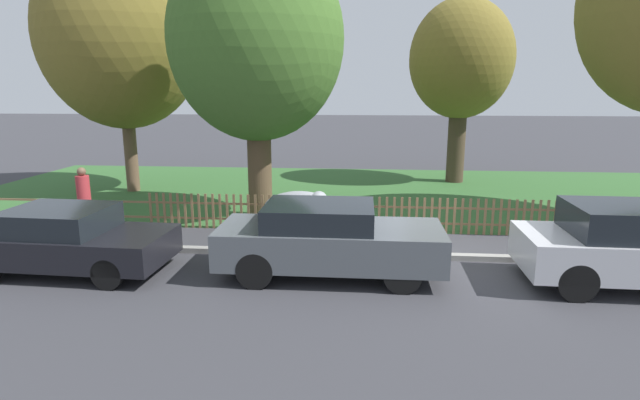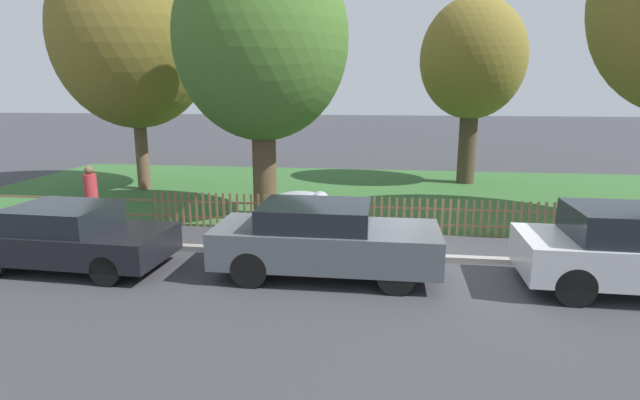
# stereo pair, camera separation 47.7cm
# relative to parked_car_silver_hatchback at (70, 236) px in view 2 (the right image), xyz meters

# --- Properties ---
(ground_plane) EXTENTS (120.00, 120.00, 0.00)m
(ground_plane) POSITION_rel_parked_car_silver_hatchback_xyz_m (7.54, 1.24, -0.65)
(ground_plane) COLOR #38383D
(kerb_stone) EXTENTS (30.71, 0.20, 0.12)m
(kerb_stone) POSITION_rel_parked_car_silver_hatchback_xyz_m (7.54, 1.34, -0.59)
(kerb_stone) COLOR gray
(kerb_stone) RESTS_ON ground
(grass_strip) EXTENTS (30.71, 10.07, 0.01)m
(grass_strip) POSITION_rel_parked_car_silver_hatchback_xyz_m (7.54, 8.31, -0.64)
(grass_strip) COLOR #33602D
(grass_strip) RESTS_ON ground
(park_fence) EXTENTS (30.71, 0.05, 0.91)m
(park_fence) POSITION_rel_parked_car_silver_hatchback_xyz_m (7.54, 3.29, -0.20)
(park_fence) COLOR olive
(park_fence) RESTS_ON ground
(parked_car_silver_hatchback) EXTENTS (3.91, 1.88, 1.28)m
(parked_car_silver_hatchback) POSITION_rel_parked_car_silver_hatchback_xyz_m (0.00, 0.00, 0.00)
(parked_car_silver_hatchback) COLOR black
(parked_car_silver_hatchback) RESTS_ON ground
(parked_car_black_saloon) EXTENTS (4.25, 1.72, 1.41)m
(parked_car_black_saloon) POSITION_rel_parked_car_silver_hatchback_xyz_m (5.09, 0.21, 0.09)
(parked_car_black_saloon) COLOR #51565B
(parked_car_black_saloon) RESTS_ON ground
(parked_car_navy_estate) EXTENTS (3.86, 1.82, 1.52)m
(parked_car_navy_estate) POSITION_rel_parked_car_silver_hatchback_xyz_m (10.52, 0.12, 0.12)
(parked_car_navy_estate) COLOR #BCBCC1
(parked_car_navy_estate) RESTS_ON ground
(covered_motorcycle) EXTENTS (1.99, 0.76, 1.15)m
(covered_motorcycle) POSITION_rel_parked_car_silver_hatchback_xyz_m (4.31, 2.64, 0.05)
(covered_motorcycle) COLOR black
(covered_motorcycle) RESTS_ON ground
(tree_nearest_kerb) EXTENTS (5.35, 5.35, 8.34)m
(tree_nearest_kerb) POSITION_rel_parked_car_silver_hatchback_xyz_m (-2.36, 7.81, 4.60)
(tree_nearest_kerb) COLOR brown
(tree_nearest_kerb) RESTS_ON ground
(tree_behind_motorcycle) EXTENTS (4.61, 4.61, 7.45)m
(tree_behind_motorcycle) POSITION_rel_parked_car_silver_hatchback_xyz_m (2.88, 4.58, 4.10)
(tree_behind_motorcycle) COLOR brown
(tree_behind_motorcycle) RESTS_ON ground
(tree_mid_park) EXTENTS (3.81, 3.81, 6.81)m
(tree_mid_park) POSITION_rel_parked_car_silver_hatchback_xyz_m (9.27, 10.60, 3.90)
(tree_mid_park) COLOR #473828
(tree_mid_park) RESTS_ON ground
(pedestrian_near_fence) EXTENTS (0.46, 0.46, 1.62)m
(pedestrian_near_fence) POSITION_rel_parked_car_silver_hatchback_xyz_m (-1.27, 2.83, 0.27)
(pedestrian_near_fence) COLOR black
(pedestrian_near_fence) RESTS_ON ground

